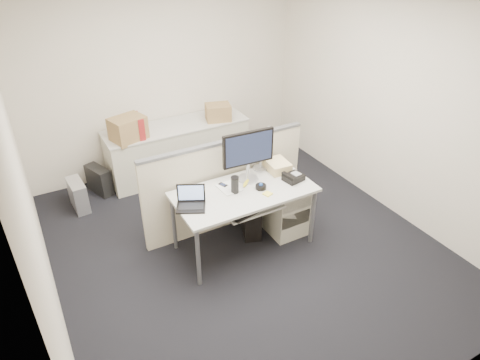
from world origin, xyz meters
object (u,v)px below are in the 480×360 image
desk (244,196)px  desk_phone (293,178)px  monitor_main (248,156)px  laptop (190,199)px

desk → desk_phone: desk_phone is taller
monitor_main → desk_phone: bearing=-26.7°
monitor_main → desk_phone: size_ratio=2.81×
desk → monitor_main: (0.15, 0.18, 0.36)m
desk → monitor_main: size_ratio=2.58×
desk → desk_phone: size_ratio=7.24×
laptop → desk_phone: bearing=24.3°
laptop → desk_phone: size_ratio=1.37×
monitor_main → desk: bearing=-126.0°
laptop → desk_phone: (1.20, -0.06, -0.07)m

